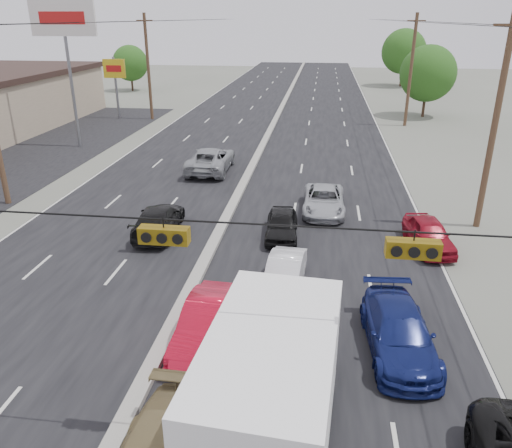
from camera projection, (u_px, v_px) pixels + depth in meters
The scene contains 22 objects.
ground at pixel (122, 429), 12.58m from camera, with size 200.00×200.00×0.00m, color #606356.
road_surface at pixel (263, 146), 40.04m from camera, with size 20.00×160.00×0.02m, color black.
center_median at pixel (263, 145), 40.00m from camera, with size 0.50×160.00×0.20m, color gray.
parking_lot at pixel (31, 155), 37.51m from camera, with size 10.00×42.00×0.02m, color black.
utility_pole_left_c at pixel (148, 67), 48.74m from camera, with size 1.60×0.30×10.00m.
utility_pole_right_b at pixel (495, 123), 22.84m from camera, with size 1.60×0.30×10.00m.
utility_pole_right_c at pixel (411, 70), 45.72m from camera, with size 1.60×0.30×10.00m.
traffic_signals at pixel (159, 233), 10.30m from camera, with size 25.00×0.30×0.54m.
pole_sign_billboard at pixel (64, 28), 36.55m from camera, with size 5.00×0.25×11.00m.
pole_sign_far at pixel (115, 74), 49.43m from camera, with size 2.20×0.25×6.00m.
tree_left_far at pixel (130, 63), 68.72m from camera, with size 4.80×4.80×6.12m.
tree_right_mid at pixel (428, 73), 50.29m from camera, with size 5.60×5.60×7.14m.
tree_right_far at pixel (404, 51), 72.82m from camera, with size 6.40×6.40×8.16m.
box_truck at pixel (275, 385), 11.33m from camera, with size 3.09×7.43×3.68m.
red_sedan at pixel (209, 323), 15.68m from camera, with size 1.51×4.32×1.42m, color #BA0B23.
queue_car_a at pixel (282, 225), 23.30m from camera, with size 1.48×3.68×1.25m, color black.
queue_car_b at pixel (284, 274), 18.91m from camera, with size 1.29×3.71×1.22m, color white.
queue_car_c at pixel (324, 201), 26.32m from camera, with size 2.14×4.64×1.29m, color #AAADB1.
queue_car_d at pixel (399, 332), 15.27m from camera, with size 1.91×4.71×1.37m, color navy.
queue_car_e at pixel (429, 234), 22.22m from camera, with size 1.56×3.89×1.33m, color maroon.
oncoming_near at pixel (159, 220), 23.74m from camera, with size 1.88×4.63×1.34m, color black.
oncoming_far at pixel (211, 160), 33.34m from camera, with size 2.61×5.66×1.57m, color #909397.
Camera 1 is at (4.62, -9.10, 9.62)m, focal length 35.00 mm.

